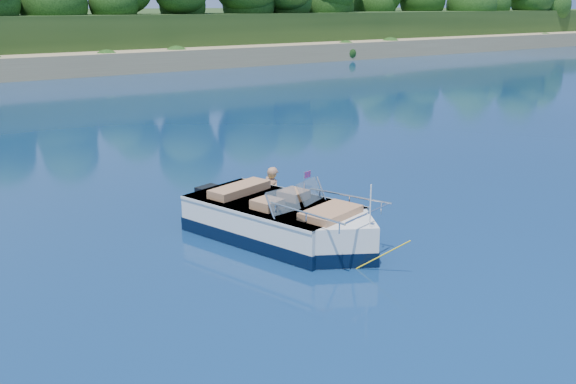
# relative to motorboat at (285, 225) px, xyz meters

# --- Properties ---
(ground) EXTENTS (160.00, 160.00, 0.00)m
(ground) POSITION_rel_motorboat_xyz_m (-0.43, -0.59, -0.36)
(ground) COLOR #091D3F
(ground) RESTS_ON ground
(motorboat) EXTENTS (2.88, 5.35, 1.83)m
(motorboat) POSITION_rel_motorboat_xyz_m (0.00, 0.00, 0.00)
(motorboat) COLOR white
(motorboat) RESTS_ON ground
(tow_tube) EXTENTS (1.55, 1.55, 0.40)m
(tow_tube) POSITION_rel_motorboat_xyz_m (1.14, 2.24, -0.25)
(tow_tube) COLOR yellow
(tow_tube) RESTS_ON ground
(boy) EXTENTS (0.51, 0.86, 1.58)m
(boy) POSITION_rel_motorboat_xyz_m (1.08, 2.25, -0.36)
(boy) COLOR tan
(boy) RESTS_ON ground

